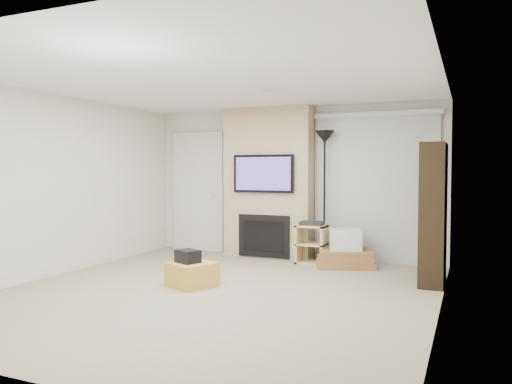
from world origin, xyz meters
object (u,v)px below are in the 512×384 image
at_px(floor_lamp, 325,159).
at_px(box_stack, 345,252).
at_px(ottoman, 192,274).
at_px(av_stand, 312,241).
at_px(bookshelf, 433,214).

distance_m(floor_lamp, box_stack, 1.52).
bearing_deg(ottoman, av_stand, 66.25).
bearing_deg(box_stack, av_stand, 172.92).
bearing_deg(bookshelf, ottoman, -153.96).
bearing_deg(av_stand, floor_lamp, 63.79).
distance_m(ottoman, box_stack, 2.50).
distance_m(box_stack, bookshelf, 1.62).
distance_m(av_stand, bookshelf, 2.06).
relative_size(av_stand, bookshelf, 0.37).
xyz_separation_m(floor_lamp, av_stand, (-0.13, -0.26, -1.30)).
height_order(av_stand, bookshelf, bookshelf).
bearing_deg(ottoman, floor_lamp, 65.97).
xyz_separation_m(ottoman, box_stack, (1.46, 2.03, 0.07)).
height_order(ottoman, av_stand, av_stand).
height_order(av_stand, box_stack, av_stand).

